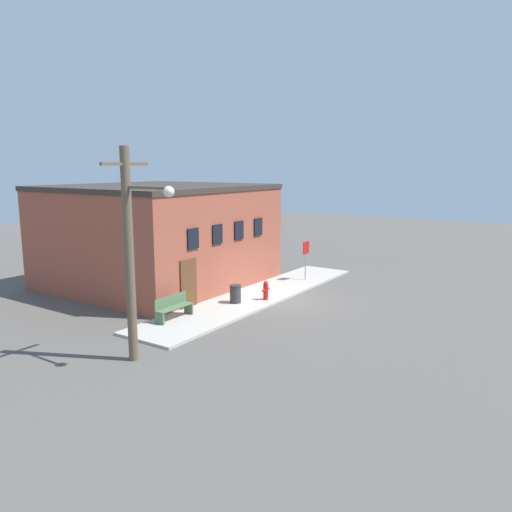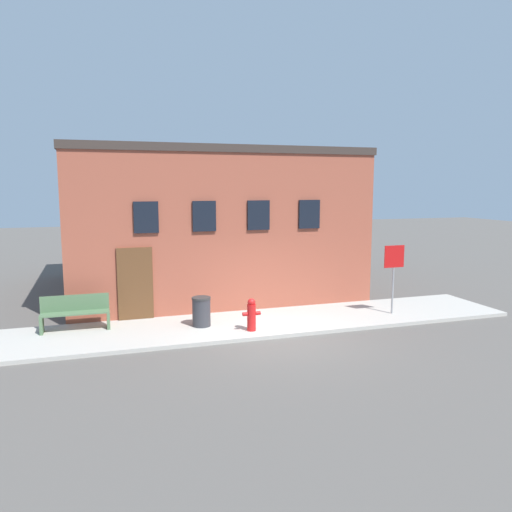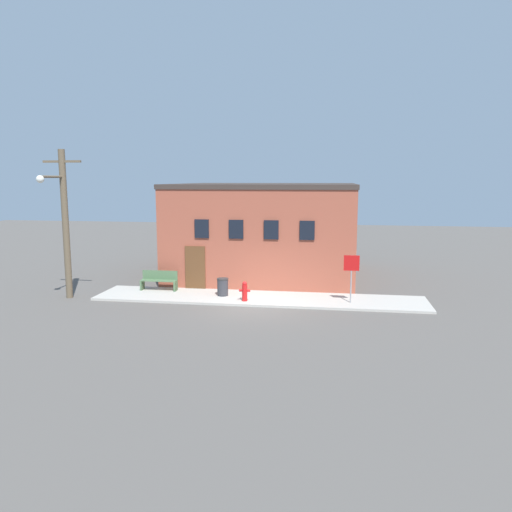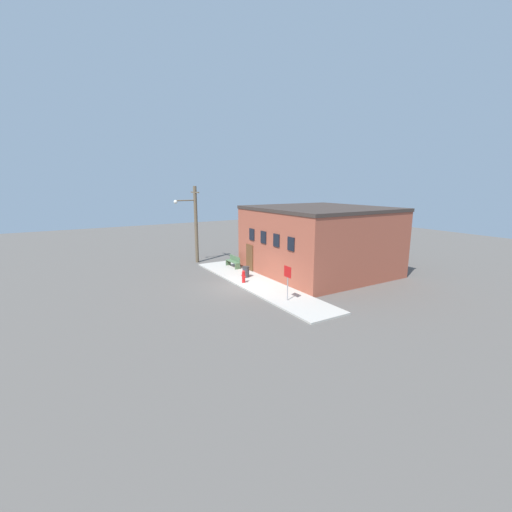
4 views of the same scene
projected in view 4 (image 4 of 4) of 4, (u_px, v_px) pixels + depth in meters
ground_plane at (240, 287)px, 23.33m from camera, size 80.00×80.00×0.00m
sidewalk at (257, 283)px, 24.02m from camera, size 14.99×2.76×0.10m
brick_building at (319, 240)px, 26.90m from camera, size 9.75×9.31×5.17m
fire_hydrant at (244, 277)px, 23.95m from camera, size 0.49×0.23×0.88m
stop_sign at (288, 277)px, 20.09m from camera, size 0.67×0.06×2.08m
bench at (233, 262)px, 28.47m from camera, size 1.76×0.44×0.93m
trash_bin at (246, 272)px, 25.38m from camera, size 0.52×0.52×0.81m
utility_pole at (195, 222)px, 30.02m from camera, size 1.80×2.07×6.74m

